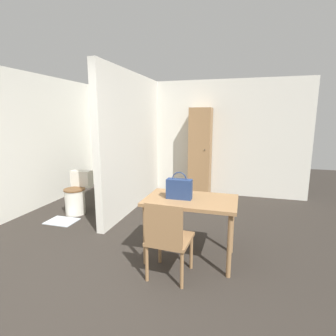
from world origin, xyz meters
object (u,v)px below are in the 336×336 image
Objects in this scene: dining_table at (191,206)px; wooden_chair at (168,237)px; wooden_cabinet at (200,153)px; handbag at (179,189)px; toilet at (77,195)px.

wooden_chair reaches higher than dining_table.
dining_table is 0.56× the size of wooden_cabinet.
handbag is (0.01, 0.45, 0.41)m from wooden_chair.
wooden_chair is at bearing -107.21° from dining_table.
wooden_cabinet is (-0.32, 2.65, 0.29)m from dining_table.
wooden_chair is 2.70× the size of handbag.
wooden_cabinet is at bearing 96.90° from dining_table.
handbag is at bearing -86.04° from wooden_cabinet.
handbag is (2.14, -1.02, 0.55)m from toilet.
dining_table is at bearing -23.39° from toilet.
toilet is (-2.28, 0.99, -0.34)m from dining_table.
wooden_chair is at bearing -91.65° from handbag.
toilet is at bearing 148.70° from wooden_chair.
wooden_chair is at bearing -86.84° from wooden_cabinet.
toilet is at bearing -139.61° from wooden_cabinet.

